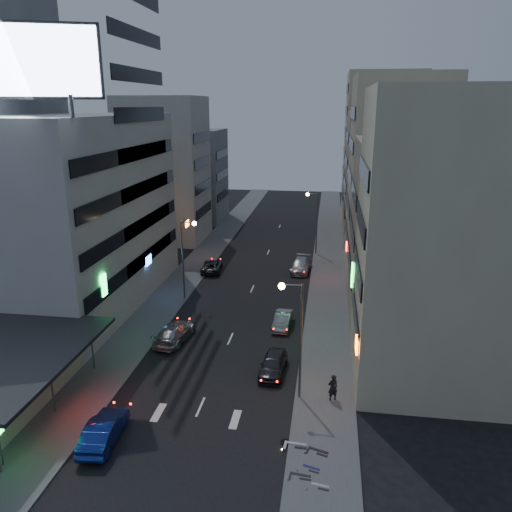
% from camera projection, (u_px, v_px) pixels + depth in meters
% --- Properties ---
extents(ground, '(180.00, 180.00, 0.00)m').
position_uv_depth(ground, '(183.00, 447.00, 28.67)').
color(ground, black).
rests_on(ground, ground).
extents(sidewalk_left, '(4.00, 120.00, 0.12)m').
position_uv_depth(sidewalk_left, '(190.00, 273.00, 58.17)').
color(sidewalk_left, '#4C4C4F').
rests_on(sidewalk_left, ground).
extents(sidewalk_right, '(4.00, 120.00, 0.12)m').
position_uv_depth(sidewalk_right, '(328.00, 280.00, 55.93)').
color(sidewalk_right, '#4C4C4F').
rests_on(sidewalk_right, ground).
extents(white_building, '(14.00, 24.00, 18.00)m').
position_uv_depth(white_building, '(66.00, 213.00, 47.36)').
color(white_building, '#B3B3AE').
rests_on(white_building, ground).
extents(shophouse_near, '(10.00, 11.00, 20.00)m').
position_uv_depth(shophouse_near, '(436.00, 242.00, 33.60)').
color(shophouse_near, '#BCB694').
rests_on(shophouse_near, ground).
extents(shophouse_mid, '(11.00, 12.00, 16.00)m').
position_uv_depth(shophouse_mid, '(415.00, 230.00, 45.00)').
color(shophouse_mid, tan).
rests_on(shophouse_mid, ground).
extents(shophouse_far, '(10.00, 14.00, 22.00)m').
position_uv_depth(shophouse_far, '(395.00, 177.00, 56.50)').
color(shophouse_far, '#BCB694').
rests_on(shophouse_far, ground).
extents(far_left_a, '(11.00, 10.00, 20.00)m').
position_uv_depth(far_left_a, '(165.00, 170.00, 70.53)').
color(far_left_a, '#B3B3AE').
rests_on(far_left_a, ground).
extents(far_left_b, '(12.00, 10.00, 15.00)m').
position_uv_depth(far_left_b, '(187.00, 175.00, 83.63)').
color(far_left_b, gray).
rests_on(far_left_b, ground).
extents(far_right_a, '(11.00, 12.00, 18.00)m').
position_uv_depth(far_right_a, '(385.00, 177.00, 71.21)').
color(far_right_a, tan).
rests_on(far_right_a, ground).
extents(far_right_b, '(12.00, 12.00, 24.00)m').
position_uv_depth(far_right_b, '(381.00, 147.00, 83.52)').
color(far_right_b, '#BCB694').
rests_on(far_right_b, ground).
extents(billboard, '(9.52, 3.75, 6.20)m').
position_uv_depth(billboard, '(25.00, 61.00, 33.63)').
color(billboard, '#595B60').
rests_on(billboard, white_building).
extents(street_lamp_right_near, '(1.60, 0.44, 8.02)m').
position_uv_depth(street_lamp_right_near, '(295.00, 324.00, 31.96)').
color(street_lamp_right_near, '#595B60').
rests_on(street_lamp_right_near, sidewalk_right).
extents(street_lamp_left, '(1.60, 0.44, 8.02)m').
position_uv_depth(street_lamp_left, '(186.00, 249.00, 48.76)').
color(street_lamp_left, '#595B60').
rests_on(street_lamp_left, sidewalk_left).
extents(street_lamp_right_far, '(1.60, 0.44, 8.02)m').
position_uv_depth(street_lamp_right_far, '(314.00, 214.00, 64.14)').
color(street_lamp_right_far, '#595B60').
rests_on(street_lamp_right_far, sidewalk_right).
extents(parked_car_right_near, '(1.98, 4.36, 1.45)m').
position_uv_depth(parked_car_right_near, '(273.00, 364.00, 36.34)').
color(parked_car_right_near, '#2A2A2F').
rests_on(parked_car_right_near, ground).
extents(parked_car_right_mid, '(1.59, 4.01, 1.30)m').
position_uv_depth(parked_car_right_mid, '(283.00, 320.00, 43.93)').
color(parked_car_right_mid, '#97989F').
rests_on(parked_car_right_mid, ground).
extents(parked_car_left, '(2.62, 4.88, 1.30)m').
position_uv_depth(parked_car_left, '(212.00, 266.00, 58.69)').
color(parked_car_left, '#2B2B31').
rests_on(parked_car_left, ground).
extents(parked_car_right_far, '(2.42, 5.28, 1.50)m').
position_uv_depth(parked_car_right_far, '(301.00, 265.00, 58.62)').
color(parked_car_right_far, '#989B9F').
rests_on(parked_car_right_far, ground).
extents(road_car_blue, '(1.97, 4.73, 1.52)m').
position_uv_depth(road_car_blue, '(104.00, 431.00, 28.87)').
color(road_car_blue, navy).
rests_on(road_car_blue, ground).
extents(road_car_silver, '(2.67, 5.43, 1.52)m').
position_uv_depth(road_car_silver, '(174.00, 332.00, 41.33)').
color(road_car_silver, '#A9ABB2').
rests_on(road_car_silver, ground).
extents(person, '(0.80, 0.68, 1.85)m').
position_uv_depth(person, '(333.00, 388.00, 32.75)').
color(person, black).
rests_on(person, sidewalk_right).
extents(scooter_black_a, '(0.74, 1.75, 1.04)m').
position_uv_depth(scooter_black_a, '(312.00, 467.00, 26.14)').
color(scooter_black_a, black).
rests_on(scooter_black_a, sidewalk_right).
extents(scooter_silver_a, '(0.80, 1.66, 0.97)m').
position_uv_depth(scooter_silver_a, '(330.00, 478.00, 25.42)').
color(scooter_silver_a, '#B6B7BE').
rests_on(scooter_silver_a, sidewalk_right).
extents(scooter_blue, '(0.97, 1.69, 0.98)m').
position_uv_depth(scooter_blue, '(321.00, 461.00, 26.60)').
color(scooter_blue, navy).
rests_on(scooter_blue, sidewalk_right).
extents(scooter_black_b, '(1.12, 1.89, 1.10)m').
position_uv_depth(scooter_black_b, '(330.00, 444.00, 27.87)').
color(scooter_black_b, black).
rests_on(scooter_black_b, sidewalk_right).
extents(scooter_silver_b, '(0.78, 1.97, 1.18)m').
position_uv_depth(scooter_silver_b, '(308.00, 435.00, 28.55)').
color(scooter_silver_b, silver).
rests_on(scooter_silver_b, sidewalk_right).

